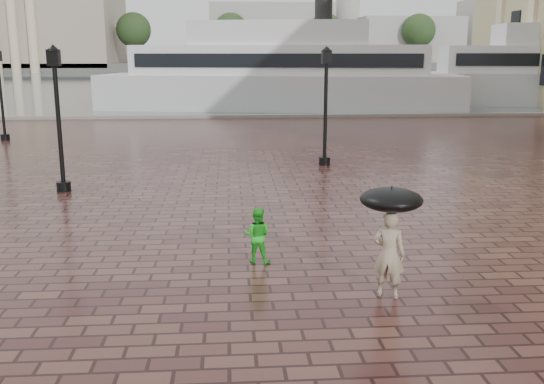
{
  "coord_description": "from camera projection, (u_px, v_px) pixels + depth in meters",
  "views": [
    {
      "loc": [
        -0.71,
        -9.23,
        4.29
      ],
      "look_at": [
        0.17,
        3.32,
        1.4
      ],
      "focal_mm": 40.0,
      "sensor_mm": 36.0,
      "label": 1
    }
  ],
  "objects": [
    {
      "name": "child_pedestrian",
      "position": [
        257.0,
        235.0,
        12.6
      ],
      "size": [
        0.67,
        0.59,
        1.17
      ],
      "primitive_type": "imported",
      "rotation": [
        0.0,
        0.0,
        2.85
      ],
      "color": "green",
      "rests_on": "ground"
    },
    {
      "name": "ferry_near",
      "position": [
        280.0,
        74.0,
        46.74
      ],
      "size": [
        28.37,
        11.52,
        9.06
      ],
      "rotation": [
        0.0,
        0.0,
        -0.18
      ],
      "color": "silver",
      "rests_on": "ground"
    },
    {
      "name": "harbour_water",
      "position": [
        233.0,
        80.0,
        99.41
      ],
      "size": [
        240.0,
        240.0,
        0.0
      ],
      "primitive_type": "plane",
      "color": "#4B585B",
      "rests_on": "ground"
    },
    {
      "name": "distant_skyline",
      "position": [
        416.0,
        32.0,
        156.99
      ],
      "size": [
        102.5,
        22.0,
        33.0
      ],
      "color": "#9D9994",
      "rests_on": "ground"
    },
    {
      "name": "adult_pedestrian",
      "position": [
        389.0,
        254.0,
        10.78
      ],
      "size": [
        0.69,
        0.59,
        1.59
      ],
      "primitive_type": "imported",
      "rotation": [
        0.0,
        0.0,
        2.72
      ],
      "color": "tan",
      "rests_on": "ground"
    },
    {
      "name": "ground",
      "position": [
        276.0,
        320.0,
        9.98
      ],
      "size": [
        300.0,
        300.0,
        0.0
      ],
      "primitive_type": "plane",
      "color": "#341917",
      "rests_on": "ground"
    },
    {
      "name": "quay_edge",
      "position": [
        240.0,
        118.0,
        41.09
      ],
      "size": [
        80.0,
        0.6,
        0.3
      ],
      "primitive_type": "cube",
      "color": "slate",
      "rests_on": "ground"
    },
    {
      "name": "far_shore",
      "position": [
        231.0,
        65.0,
        165.29
      ],
      "size": [
        300.0,
        60.0,
        2.0
      ],
      "primitive_type": "cube",
      "color": "#4C4C47",
      "rests_on": "ground"
    },
    {
      "name": "street_lamps",
      "position": [
        121.0,
        104.0,
        24.02
      ],
      "size": [
        15.44,
        12.44,
        4.4
      ],
      "color": "black",
      "rests_on": "ground"
    },
    {
      "name": "umbrella",
      "position": [
        391.0,
        200.0,
        10.55
      ],
      "size": [
        1.1,
        1.1,
        1.11
      ],
      "color": "black",
      "rests_on": "ground"
    },
    {
      "name": "far_trees",
      "position": [
        231.0,
        31.0,
        142.02
      ],
      "size": [
        188.0,
        8.0,
        13.5
      ],
      "color": "#2D2119",
      "rests_on": "ground"
    }
  ]
}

